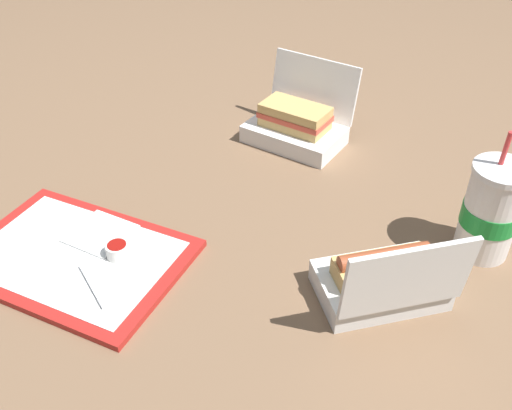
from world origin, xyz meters
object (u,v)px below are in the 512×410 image
at_px(clamshell_hotdog_corner, 383,279).
at_px(soda_cup_front, 491,211).
at_px(plastic_fork, 94,285).
at_px(clamshell_sandwich_front, 297,124).
at_px(food_tray, 75,258).
at_px(ketchup_cup, 118,250).

height_order(clamshell_hotdog_corner, soda_cup_front, soda_cup_front).
height_order(plastic_fork, clamshell_sandwich_front, clamshell_sandwich_front).
distance_m(food_tray, ketchup_cup, 0.08).
relative_size(food_tray, plastic_fork, 3.48).
distance_m(plastic_fork, soda_cup_front, 0.66).
height_order(ketchup_cup, plastic_fork, ketchup_cup).
xyz_separation_m(ketchup_cup, clamshell_sandwich_front, (-0.10, -0.51, 0.02)).
bearing_deg(ketchup_cup, plastic_fork, 98.97).
bearing_deg(soda_cup_front, plastic_fork, 37.06).
bearing_deg(clamshell_hotdog_corner, food_tray, 18.29).
bearing_deg(clamshell_sandwich_front, plastic_fork, 81.78).
distance_m(ketchup_cup, soda_cup_front, 0.63).
xyz_separation_m(food_tray, clamshell_sandwich_front, (-0.17, -0.54, 0.04)).
height_order(ketchup_cup, clamshell_sandwich_front, clamshell_sandwich_front).
height_order(plastic_fork, clamshell_hotdog_corner, clamshell_hotdog_corner).
relative_size(ketchup_cup, clamshell_hotdog_corner, 0.17).
xyz_separation_m(clamshell_sandwich_front, clamshell_hotdog_corner, (-0.32, 0.38, -0.00)).
height_order(clamshell_sandwich_front, soda_cup_front, soda_cup_front).
bearing_deg(clamshell_sandwich_front, ketchup_cup, 79.23).
height_order(food_tray, clamshell_sandwich_front, clamshell_sandwich_front).
xyz_separation_m(ketchup_cup, clamshell_hotdog_corner, (-0.42, -0.13, 0.01)).
distance_m(plastic_fork, clamshell_sandwich_front, 0.59).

